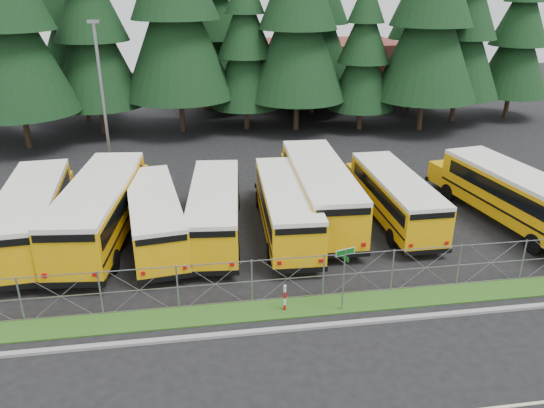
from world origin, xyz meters
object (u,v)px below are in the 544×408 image
(bus_4, at_px, (286,208))
(bus_1, at_px, (102,210))
(bus_2, at_px, (154,217))
(bus_5, at_px, (318,191))
(street_sign, at_px, (344,267))
(bus_3, at_px, (215,211))
(light_standard, at_px, (103,98))
(bus_6, at_px, (393,197))
(bus_east, at_px, (511,197))
(bus_0, at_px, (34,216))
(striped_bollard, at_px, (285,298))

(bus_4, bearing_deg, bus_1, 177.94)
(bus_2, distance_m, bus_5, 9.00)
(bus_5, distance_m, street_sign, 9.10)
(bus_2, xyz_separation_m, bus_3, (3.08, 0.27, 0.03))
(bus_2, bearing_deg, street_sign, -51.45)
(bus_2, height_order, bus_5, bus_5)
(bus_4, distance_m, light_standard, 14.52)
(bus_1, distance_m, bus_6, 15.42)
(bus_1, height_order, bus_east, bus_1)
(bus_0, distance_m, street_sign, 15.87)
(bus_6, xyz_separation_m, light_standard, (-16.14, 8.97, 4.14))
(bus_1, xyz_separation_m, street_sign, (10.37, -8.15, 0.45))
(bus_2, height_order, bus_3, bus_3)
(striped_bollard, bearing_deg, light_standard, 117.71)
(street_sign, xyz_separation_m, striped_bollard, (-2.30, 0.31, -1.43))
(light_standard, bearing_deg, bus_4, -43.76)
(street_sign, bearing_deg, bus_5, 83.17)
(bus_0, bearing_deg, bus_2, -10.86)
(bus_0, xyz_separation_m, bus_4, (12.61, -0.65, -0.09))
(bus_1, relative_size, bus_6, 1.16)
(bus_3, relative_size, bus_5, 0.88)
(bus_1, height_order, striped_bollard, bus_1)
(bus_3, height_order, striped_bollard, bus_3)
(bus_4, xyz_separation_m, street_sign, (1.04, -7.43, 0.63))
(light_standard, bearing_deg, bus_0, -105.87)
(bus_1, bearing_deg, light_standard, 100.73)
(bus_0, distance_m, bus_2, 5.93)
(bus_4, xyz_separation_m, bus_5, (2.12, 1.60, 0.17))
(bus_5, height_order, bus_east, bus_5)
(bus_3, bearing_deg, bus_4, 1.37)
(bus_6, height_order, striped_bollard, bus_6)
(bus_0, relative_size, bus_1, 0.95)
(bus_2, relative_size, bus_5, 0.86)
(bus_1, height_order, bus_6, bus_1)
(bus_4, relative_size, bus_5, 0.89)
(bus_5, bearing_deg, bus_east, -10.58)
(street_sign, relative_size, light_standard, 0.28)
(striped_bollard, bearing_deg, bus_east, 25.63)
(bus_2, bearing_deg, bus_0, 165.60)
(bus_east, bearing_deg, bus_5, 158.69)
(bus_1, bearing_deg, bus_0, -172.71)
(bus_0, relative_size, bus_6, 1.10)
(bus_1, bearing_deg, striped_bollard, -38.02)
(bus_east, height_order, light_standard, light_standard)
(bus_1, relative_size, light_standard, 1.19)
(bus_east, height_order, street_sign, bus_east)
(bus_east, distance_m, light_standard, 24.88)
(bus_1, bearing_deg, bus_3, 1.30)
(bus_0, height_order, bus_5, bus_5)
(bus_1, relative_size, bus_5, 1.00)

